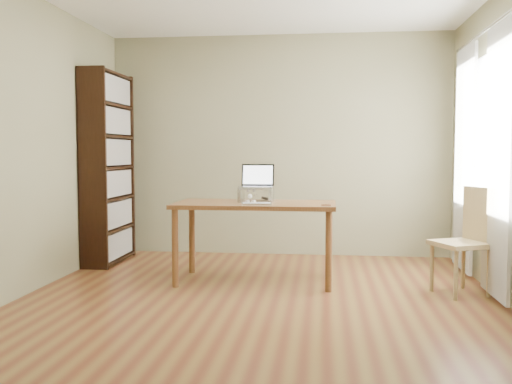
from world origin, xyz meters
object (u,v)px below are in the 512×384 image
object	(u,v)px
chair	(469,237)
bookshelf	(108,168)
desk	(255,212)
laptop	(257,182)
keyboard	(257,204)
cat	(254,195)

from	to	relation	value
chair	bookshelf	bearing A→B (deg)	138.91
bookshelf	desk	distance (m)	1.94
laptop	keyboard	size ratio (longest dim) A/B	1.14
laptop	cat	xyz separation A→B (m)	(-0.02, -0.03, -0.13)
laptop	cat	world-z (taller)	laptop
bookshelf	laptop	distance (m)	1.85
laptop	chair	bearing A→B (deg)	-11.69
keyboard	cat	xyz separation A→B (m)	(-0.06, 0.33, 0.05)
desk	cat	xyz separation A→B (m)	(-0.02, 0.11, 0.15)
desk	laptop	xyz separation A→B (m)	(0.00, 0.14, 0.28)
chair	cat	bearing A→B (deg)	143.77
keyboard	cat	size ratio (longest dim) A/B	0.59
bookshelf	chair	bearing A→B (deg)	-16.41
laptop	cat	distance (m)	0.13
laptop	chair	distance (m)	1.97
keyboard	cat	world-z (taller)	cat
laptop	chair	size ratio (longest dim) A/B	0.35
keyboard	bookshelf	bearing A→B (deg)	142.92
laptop	desk	bearing A→B (deg)	-89.28
laptop	chair	world-z (taller)	laptop
laptop	bookshelf	bearing A→B (deg)	160.15
desk	cat	world-z (taller)	cat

